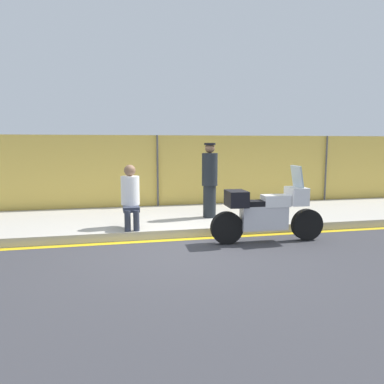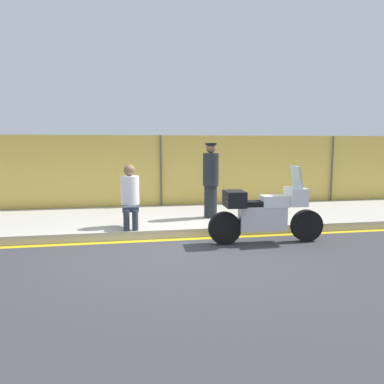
# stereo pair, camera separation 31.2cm
# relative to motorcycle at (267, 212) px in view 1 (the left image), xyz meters

# --- Properties ---
(ground_plane) EXTENTS (120.00, 120.00, 0.00)m
(ground_plane) POSITION_rel_motorcycle_xyz_m (-1.64, -0.26, -0.60)
(ground_plane) COLOR #38383D
(sidewalk) EXTENTS (38.36, 3.04, 0.18)m
(sidewalk) POSITION_rel_motorcycle_xyz_m (-1.64, 2.14, -0.51)
(sidewalk) COLOR #ADA89E
(sidewalk) RESTS_ON ground_plane
(curb_paint_stripe) EXTENTS (38.36, 0.18, 0.01)m
(curb_paint_stripe) POSITION_rel_motorcycle_xyz_m (-1.64, 0.53, -0.59)
(curb_paint_stripe) COLOR gold
(curb_paint_stripe) RESTS_ON ground_plane
(storefront_fence) EXTENTS (36.44, 0.16, 2.13)m
(storefront_fence) POSITION_rel_motorcycle_xyz_m (-1.64, 3.75, 0.47)
(storefront_fence) COLOR gold
(storefront_fence) RESTS_ON ground_plane
(motorcycle) EXTENTS (2.26, 0.55, 1.48)m
(motorcycle) POSITION_rel_motorcycle_xyz_m (0.00, 0.00, 0.00)
(motorcycle) COLOR black
(motorcycle) RESTS_ON ground_plane
(officer_standing) EXTENTS (0.36, 0.36, 1.73)m
(officer_standing) POSITION_rel_motorcycle_xyz_m (-0.67, 1.76, 0.47)
(officer_standing) COLOR #1E2328
(officer_standing) RESTS_ON sidewalk
(person_seated_on_curb) EXTENTS (0.38, 0.67, 1.29)m
(person_seated_on_curb) POSITION_rel_motorcycle_xyz_m (-2.53, 1.08, 0.29)
(person_seated_on_curb) COLOR #2D3342
(person_seated_on_curb) RESTS_ON sidewalk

